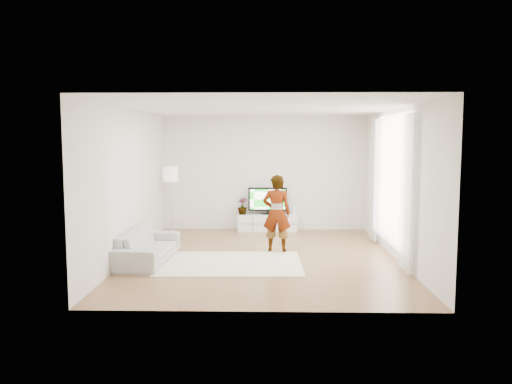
{
  "coord_description": "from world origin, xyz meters",
  "views": [
    {
      "loc": [
        0.09,
        -9.26,
        2.22
      ],
      "look_at": [
        -0.13,
        0.4,
        1.2
      ],
      "focal_mm": 35.0,
      "sensor_mm": 36.0,
      "label": 1
    }
  ],
  "objects_px": {
    "media_console": "(268,223)",
    "rug": "(231,263)",
    "sofa": "(148,246)",
    "player": "(277,213)",
    "television": "(268,200)",
    "floor_lamp": "(171,177)"
  },
  "relations": [
    {
      "from": "floor_lamp",
      "to": "player",
      "type": "bearing_deg",
      "value": -38.56
    },
    {
      "from": "media_console",
      "to": "television",
      "type": "relative_size",
      "value": 1.54
    },
    {
      "from": "player",
      "to": "floor_lamp",
      "type": "xyz_separation_m",
      "value": [
        -2.48,
        1.97,
        0.56
      ]
    },
    {
      "from": "rug",
      "to": "sofa",
      "type": "relative_size",
      "value": 1.32
    },
    {
      "from": "media_console",
      "to": "television",
      "type": "bearing_deg",
      "value": 90.0
    },
    {
      "from": "rug",
      "to": "sofa",
      "type": "height_order",
      "value": "sofa"
    },
    {
      "from": "player",
      "to": "sofa",
      "type": "relative_size",
      "value": 0.79
    },
    {
      "from": "sofa",
      "to": "floor_lamp",
      "type": "bearing_deg",
      "value": 5.2
    },
    {
      "from": "rug",
      "to": "floor_lamp",
      "type": "xyz_separation_m",
      "value": [
        -1.63,
        2.95,
        1.33
      ]
    },
    {
      "from": "media_console",
      "to": "rug",
      "type": "bearing_deg",
      "value": -101.61
    },
    {
      "from": "television",
      "to": "floor_lamp",
      "type": "distance_m",
      "value": 2.39
    },
    {
      "from": "media_console",
      "to": "television",
      "type": "height_order",
      "value": "television"
    },
    {
      "from": "sofa",
      "to": "television",
      "type": "bearing_deg",
      "value": -31.92
    },
    {
      "from": "player",
      "to": "media_console",
      "type": "bearing_deg",
      "value": -80.71
    },
    {
      "from": "media_console",
      "to": "television",
      "type": "xyz_separation_m",
      "value": [
        0.0,
        0.03,
        0.56
      ]
    },
    {
      "from": "media_console",
      "to": "rug",
      "type": "relative_size",
      "value": 0.57
    },
    {
      "from": "media_console",
      "to": "sofa",
      "type": "xyz_separation_m",
      "value": [
        -2.18,
        -3.12,
        0.08
      ]
    },
    {
      "from": "sofa",
      "to": "floor_lamp",
      "type": "distance_m",
      "value": 3.01
    },
    {
      "from": "player",
      "to": "sofa",
      "type": "bearing_deg",
      "value": 24.53
    },
    {
      "from": "rug",
      "to": "floor_lamp",
      "type": "distance_m",
      "value": 3.62
    },
    {
      "from": "television",
      "to": "rug",
      "type": "distance_m",
      "value": 3.43
    },
    {
      "from": "television",
      "to": "player",
      "type": "bearing_deg",
      "value": -85.59
    }
  ]
}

